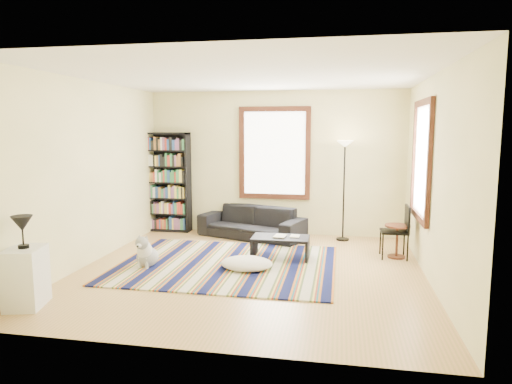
% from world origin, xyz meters
% --- Properties ---
extents(floor, '(5.00, 5.00, 0.10)m').
position_xyz_m(floor, '(0.00, 0.00, -0.05)').
color(floor, tan).
rests_on(floor, ground).
extents(ceiling, '(5.00, 5.00, 0.10)m').
position_xyz_m(ceiling, '(0.00, 0.00, 2.85)').
color(ceiling, white).
rests_on(ceiling, floor).
extents(wall_back, '(5.00, 0.10, 2.80)m').
position_xyz_m(wall_back, '(0.00, 2.55, 1.40)').
color(wall_back, '#FAEAA8').
rests_on(wall_back, floor).
extents(wall_front, '(5.00, 0.10, 2.80)m').
position_xyz_m(wall_front, '(0.00, -2.55, 1.40)').
color(wall_front, '#FAEAA8').
rests_on(wall_front, floor).
extents(wall_left, '(0.10, 5.00, 2.80)m').
position_xyz_m(wall_left, '(-2.55, 0.00, 1.40)').
color(wall_left, '#FAEAA8').
rests_on(wall_left, floor).
extents(wall_right, '(0.10, 5.00, 2.80)m').
position_xyz_m(wall_right, '(2.55, 0.00, 1.40)').
color(wall_right, '#FAEAA8').
rests_on(wall_right, floor).
extents(window_back, '(1.20, 0.06, 1.60)m').
position_xyz_m(window_back, '(0.00, 2.47, 1.60)').
color(window_back, white).
rests_on(window_back, wall_back).
extents(window_right, '(0.06, 1.20, 1.60)m').
position_xyz_m(window_right, '(2.47, 0.80, 1.60)').
color(window_right, white).
rests_on(window_right, wall_right).
extents(rug, '(3.27, 2.62, 0.02)m').
position_xyz_m(rug, '(-0.40, 0.22, 0.01)').
color(rug, '#0B103B').
rests_on(rug, floor).
extents(sofa, '(2.17, 1.42, 0.59)m').
position_xyz_m(sofa, '(-0.37, 2.05, 0.30)').
color(sofa, black).
rests_on(sofa, floor).
extents(bookshelf, '(0.90, 0.30, 2.00)m').
position_xyz_m(bookshelf, '(-2.15, 2.32, 1.00)').
color(bookshelf, black).
rests_on(bookshelf, floor).
extents(coffee_table, '(0.95, 0.59, 0.36)m').
position_xyz_m(coffee_table, '(0.36, 0.70, 0.18)').
color(coffee_table, black).
rests_on(coffee_table, floor).
extents(book_a, '(0.21, 0.27, 0.02)m').
position_xyz_m(book_a, '(0.26, 0.70, 0.37)').
color(book_a, beige).
rests_on(book_a, coffee_table).
extents(book_b, '(0.15, 0.21, 0.02)m').
position_xyz_m(book_b, '(0.51, 0.75, 0.37)').
color(book_b, beige).
rests_on(book_b, coffee_table).
extents(floor_cushion, '(0.85, 0.69, 0.19)m').
position_xyz_m(floor_cushion, '(-0.05, 0.03, 0.10)').
color(floor_cushion, silver).
rests_on(floor_cushion, floor).
extents(floor_lamp, '(0.38, 0.38, 1.86)m').
position_xyz_m(floor_lamp, '(1.35, 2.15, 0.93)').
color(floor_lamp, black).
rests_on(floor_lamp, floor).
extents(side_table, '(0.50, 0.50, 0.54)m').
position_xyz_m(side_table, '(2.20, 1.11, 0.27)').
color(side_table, '#471A11').
rests_on(side_table, floor).
extents(folding_chair, '(0.43, 0.41, 0.86)m').
position_xyz_m(folding_chair, '(2.15, 1.10, 0.43)').
color(folding_chair, black).
rests_on(folding_chair, floor).
extents(white_cabinet, '(0.49, 0.58, 0.70)m').
position_xyz_m(white_cabinet, '(-2.30, -1.81, 0.35)').
color(white_cabinet, silver).
rests_on(white_cabinet, floor).
extents(table_lamp, '(0.29, 0.29, 0.38)m').
position_xyz_m(table_lamp, '(-2.30, -1.81, 0.89)').
color(table_lamp, black).
rests_on(table_lamp, white_cabinet).
extents(dog, '(0.37, 0.51, 0.50)m').
position_xyz_m(dog, '(-1.56, -0.08, 0.25)').
color(dog, '#ADADAD').
rests_on(dog, floor).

